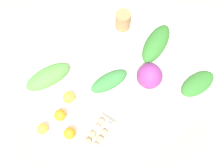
% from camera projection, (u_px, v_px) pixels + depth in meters
% --- Properties ---
extents(ground_plane, '(8.00, 8.00, 0.00)m').
position_uv_depth(ground_plane, '(112.00, 116.00, 2.31)').
color(ground_plane, '#C6B289').
extents(dining_table, '(1.25, 1.04, 0.71)m').
position_uv_depth(dining_table, '(112.00, 90.00, 1.74)').
color(dining_table, silver).
rests_on(dining_table, ground_plane).
extents(cabbage_purple, '(0.17, 0.17, 0.17)m').
position_uv_depth(cabbage_purple, '(150.00, 76.00, 1.60)').
color(cabbage_purple, '#7A2D75').
rests_on(cabbage_purple, dining_table).
extents(egg_carton, '(0.25, 0.19, 0.09)m').
position_uv_depth(egg_carton, '(99.00, 135.00, 1.49)').
color(egg_carton, '#A8A8A3').
rests_on(egg_carton, dining_table).
extents(paper_bag, '(0.11, 0.11, 0.14)m').
position_uv_depth(paper_bag, '(123.00, 20.00, 1.80)').
color(paper_bag, '#997047').
rests_on(paper_bag, dining_table).
extents(greens_bunch_kale, '(0.32, 0.15, 0.09)m').
position_uv_depth(greens_bunch_kale, '(48.00, 77.00, 1.64)').
color(greens_bunch_kale, '#4C933D').
rests_on(greens_bunch_kale, dining_table).
extents(greens_bunch_chard, '(0.37, 0.28, 0.10)m').
position_uv_depth(greens_bunch_chard, '(156.00, 43.00, 1.74)').
color(greens_bunch_chard, '#2D6B28').
rests_on(greens_bunch_chard, dining_table).
extents(greens_bunch_beet_tops, '(0.26, 0.13, 0.06)m').
position_uv_depth(greens_bunch_beet_tops, '(198.00, 84.00, 1.64)').
color(greens_bunch_beet_tops, '#2D6B28').
rests_on(greens_bunch_beet_tops, dining_table).
extents(greens_bunch_scallion, '(0.28, 0.13, 0.08)m').
position_uv_depth(greens_bunch_scallion, '(109.00, 81.00, 1.63)').
color(greens_bunch_scallion, '#337538').
rests_on(greens_bunch_scallion, dining_table).
extents(beet_root, '(0.06, 0.06, 0.06)m').
position_uv_depth(beet_root, '(126.00, 12.00, 1.88)').
color(beet_root, '#5B1933').
rests_on(beet_root, dining_table).
extents(orange_0, '(0.07, 0.07, 0.07)m').
position_uv_depth(orange_0, '(42.00, 128.00, 1.51)').
color(orange_0, '#F9A833').
rests_on(orange_0, dining_table).
extents(orange_1, '(0.07, 0.07, 0.07)m').
position_uv_depth(orange_1, '(70.00, 133.00, 1.50)').
color(orange_1, orange).
rests_on(orange_1, dining_table).
extents(orange_2, '(0.08, 0.08, 0.08)m').
position_uv_depth(orange_2, '(60.00, 115.00, 1.54)').
color(orange_2, orange).
rests_on(orange_2, dining_table).
extents(orange_3, '(0.08, 0.08, 0.08)m').
position_uv_depth(orange_3, '(69.00, 98.00, 1.59)').
color(orange_3, '#F9A833').
rests_on(orange_3, dining_table).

